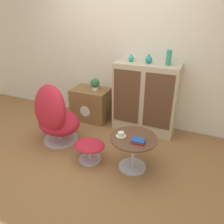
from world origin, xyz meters
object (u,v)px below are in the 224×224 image
object	(u,v)px
vase_leftmost	(131,58)
book_stack	(138,141)
vase_inner_left	(149,60)
ottoman	(89,147)
tv_console	(91,104)
vase_inner_right	(169,58)
teacup	(121,134)
potted_plant	(95,84)
coffee_table	(133,147)
egg_chair	(55,116)
sideboard	(145,98)

from	to	relation	value
vase_leftmost	book_stack	bearing A→B (deg)	-65.70
vase_inner_left	ottoman	bearing A→B (deg)	-111.34
tv_console	vase_leftmost	distance (m)	1.19
tv_console	vase_leftmost	world-z (taller)	vase_leftmost
tv_console	vase_inner_left	world-z (taller)	vase_inner_left
book_stack	ottoman	bearing A→B (deg)	-179.60
vase_inner_right	teacup	distance (m)	1.38
vase_leftmost	potted_plant	bearing A→B (deg)	-178.70
vase_leftmost	vase_inner_left	distance (m)	0.28
tv_console	ottoman	distance (m)	1.29
vase_inner_right	potted_plant	xyz separation A→B (m)	(-1.24, -0.02, -0.57)
coffee_table	vase_inner_left	bearing A→B (deg)	98.04
coffee_table	potted_plant	world-z (taller)	potted_plant
tv_console	vase_inner_left	distance (m)	1.39
egg_chair	ottoman	bearing A→B (deg)	-15.92
tv_console	book_stack	bearing A→B (deg)	-41.59
coffee_table	vase_inner_left	size ratio (longest dim) A/B	4.50
vase_leftmost	teacup	bearing A→B (deg)	-76.00
vase_inner_left	tv_console	bearing A→B (deg)	-179.15
sideboard	vase_inner_left	size ratio (longest dim) A/B	8.76
vase_inner_left	vase_inner_right	xyz separation A→B (m)	(0.30, 0.00, 0.06)
vase_inner_right	teacup	xyz separation A→B (m)	(-0.31, -1.10, -0.79)
potted_plant	tv_console	bearing A→B (deg)	-179.70
vase_inner_left	coffee_table	bearing A→B (deg)	-81.96
sideboard	egg_chair	distance (m)	1.49
tv_console	egg_chair	bearing A→B (deg)	-97.08
vase_leftmost	coffee_table	bearing A→B (deg)	-67.79
egg_chair	teacup	world-z (taller)	egg_chair
egg_chair	ottoman	xyz separation A→B (m)	(0.71, -0.20, -0.24)
teacup	vase_inner_left	bearing A→B (deg)	89.39
egg_chair	book_stack	world-z (taller)	egg_chair
ottoman	coffee_table	world-z (taller)	coffee_table
tv_console	book_stack	world-z (taller)	tv_console
book_stack	teacup	bearing A→B (deg)	167.82
potted_plant	vase_inner_left	bearing A→B (deg)	0.91
vase_inner_right	book_stack	world-z (taller)	vase_inner_right
vase_inner_right	coffee_table	bearing A→B (deg)	-97.90
vase_inner_left	vase_inner_right	size ratio (longest dim) A/B	0.59
vase_inner_right	teacup	size ratio (longest dim) A/B	1.74
ottoman	book_stack	size ratio (longest dim) A/B	2.65
tv_console	ottoman	size ratio (longest dim) A/B	1.55
tv_console	vase_leftmost	bearing A→B (deg)	1.17
vase_inner_left	vase_inner_right	world-z (taller)	vase_inner_right
tv_console	potted_plant	size ratio (longest dim) A/B	3.21
potted_plant	teacup	size ratio (longest dim) A/B	1.64
egg_chair	ottoman	distance (m)	0.77
vase_inner_right	tv_console	bearing A→B (deg)	-179.34
egg_chair	vase_inner_right	world-z (taller)	vase_inner_right
ottoman	vase_inner_right	bearing A→B (deg)	56.99
vase_inner_left	potted_plant	bearing A→B (deg)	-179.09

